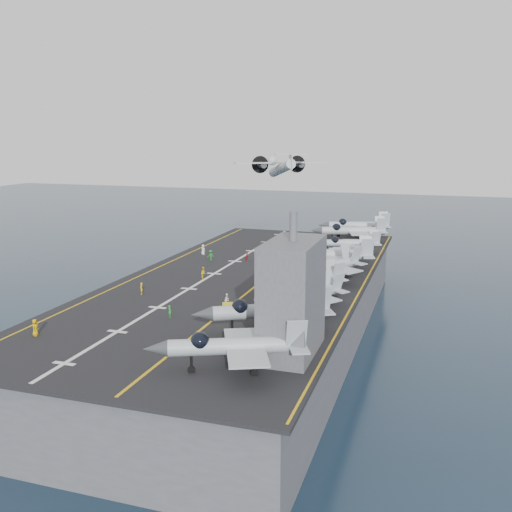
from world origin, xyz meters
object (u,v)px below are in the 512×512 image
(fighter_jet_0, at_px, (236,344))
(transport_plane, at_px, (282,168))
(island_superstructure, at_px, (293,284))
(tow_cart_a, at_px, (230,307))

(fighter_jet_0, xyz_separation_m, transport_plane, (-21.35, 93.28, 11.49))
(island_superstructure, distance_m, fighter_jet_0, 8.83)
(fighter_jet_0, bearing_deg, tow_cart_a, 112.62)
(fighter_jet_0, relative_size, transport_plane, 0.63)
(tow_cart_a, bearing_deg, fighter_jet_0, -67.38)
(island_superstructure, bearing_deg, tow_cart_a, 134.69)
(tow_cart_a, height_order, transport_plane, transport_plane)
(tow_cart_a, xyz_separation_m, transport_plane, (-13.96, 75.55, 13.67))
(island_superstructure, bearing_deg, transport_plane, 106.20)
(fighter_jet_0, distance_m, transport_plane, 96.38)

